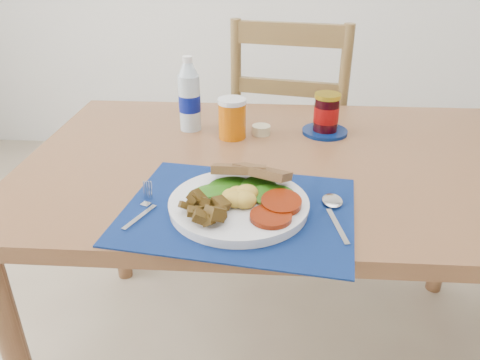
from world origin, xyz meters
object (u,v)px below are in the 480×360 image
at_px(chair_far, 291,119).
at_px(jam_on_saucer, 326,116).
at_px(water_bottle, 189,98).
at_px(breakfast_plate, 236,202).
at_px(juice_glass, 232,119).

relative_size(chair_far, jam_on_saucer, 9.07).
height_order(chair_far, water_bottle, chair_far).
xyz_separation_m(breakfast_plate, juice_glass, (-0.04, 0.42, 0.03)).
height_order(breakfast_plate, jam_on_saucer, jam_on_saucer).
relative_size(chair_far, water_bottle, 5.52).
distance_m(chair_far, water_bottle, 0.63).
relative_size(water_bottle, juice_glass, 2.02).
xyz_separation_m(chair_far, breakfast_plate, (-0.16, -0.96, 0.16)).
relative_size(chair_far, juice_glass, 11.14).
height_order(water_bottle, jam_on_saucer, water_bottle).
bearing_deg(breakfast_plate, juice_glass, 104.81).
xyz_separation_m(water_bottle, juice_glass, (0.13, -0.06, -0.04)).
bearing_deg(water_bottle, juice_glass, -23.65).
bearing_deg(water_bottle, chair_far, 55.36).
height_order(chair_far, juice_glass, chair_far).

